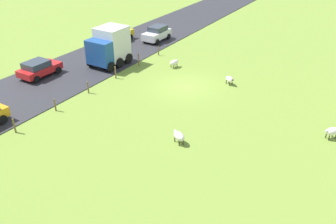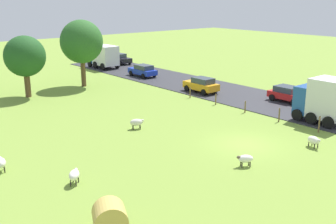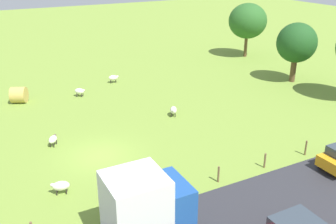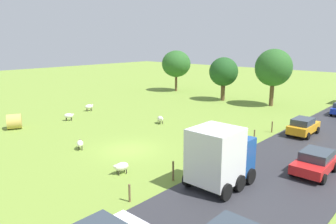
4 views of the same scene
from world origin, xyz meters
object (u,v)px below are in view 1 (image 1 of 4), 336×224
Objects in this scene: sheep_0 at (230,79)px; truck_1 at (109,46)px; sheep_1 at (332,132)px; sheep_3 at (179,136)px; car_3 at (39,68)px; car_2 at (116,34)px; sheep_4 at (174,63)px; car_0 at (157,33)px.

truck_1 reaches higher than sheep_0.
sheep_0 is 0.97× the size of sheep_1.
car_3 is at bearing -9.16° from sheep_3.
car_2 is 1.11× the size of car_3.
sheep_0 is 10.19m from sheep_3.
car_3 is at bearing 25.90° from sheep_0.
sheep_0 is at bearing -26.11° from sheep_1.
sheep_4 is 0.29× the size of car_0.
sheep_1 is at bearing -145.43° from sheep_3.
truck_1 is (11.88, 1.85, 1.43)m from sheep_0.
car_2 is at bearing -19.01° from sheep_1.
sheep_1 reaches higher than sheep_4.
sheep_1 is 16.10m from sheep_4.
sheep_4 is at bearing -19.24° from sheep_1.
car_2 is at bearing -18.65° from sheep_4.
sheep_1 is 24.15m from car_0.
sheep_0 is at bearing 150.04° from car_0.
truck_1 reaches higher than sheep_3.
sheep_1 is 0.28× the size of car_0.
sheep_3 is 0.30× the size of car_3.
sheep_4 is at bearing 161.35° from car_2.
sheep_0 is 14.09m from car_0.
car_0 is at bearing -87.95° from truck_1.
truck_1 is 0.91× the size of car_2.
sheep_3 is 21.53m from car_0.
car_2 is (25.08, -8.64, 0.37)m from sheep_1.
sheep_0 is 10.09m from sheep_1.
sheep_1 is at bearing 153.89° from sheep_0.
car_0 is (21.25, -11.47, 0.38)m from sheep_1.
sheep_3 reaches higher than sheep_0.
sheep_0 is at bearing -85.72° from sheep_3.
sheep_0 is 17.25m from car_3.
car_0 is 0.91× the size of car_2.
sheep_1 is (-9.06, 4.44, 0.05)m from sheep_0.
sheep_1 is at bearing 172.96° from truck_1.
car_3 is at bearing 57.38° from truck_1.
sheep_4 is (6.14, -0.87, -0.00)m from sheep_0.
car_2 reaches higher than sheep_4.
car_3 is (9.37, 8.40, 0.34)m from sheep_4.
car_3 reaches higher than sheep_1.
car_0 reaches higher than sheep_1.
sheep_0 is 0.91× the size of sheep_3.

